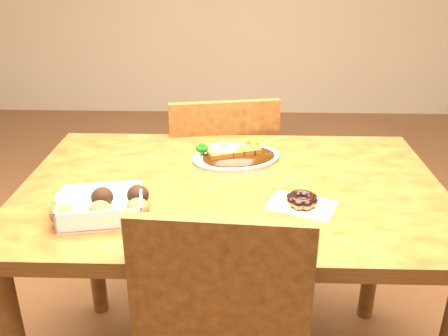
{
  "coord_description": "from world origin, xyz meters",
  "views": [
    {
      "loc": [
        0.02,
        -1.28,
        1.38
      ],
      "look_at": [
        -0.02,
        -0.02,
        0.81
      ],
      "focal_mm": 40.0,
      "sensor_mm": 36.0,
      "label": 1
    }
  ],
  "objects_px": {
    "katsu_curry_plate": "(234,155)",
    "pon_de_ring": "(302,200)",
    "donut_box": "(101,205)",
    "table": "(231,214)",
    "chair_far": "(220,186)"
  },
  "relations": [
    {
      "from": "donut_box",
      "to": "pon_de_ring",
      "type": "relative_size",
      "value": 1.23
    },
    {
      "from": "table",
      "to": "donut_box",
      "type": "relative_size",
      "value": 4.81
    },
    {
      "from": "donut_box",
      "to": "pon_de_ring",
      "type": "bearing_deg",
      "value": 7.51
    },
    {
      "from": "table",
      "to": "katsu_curry_plate",
      "type": "relative_size",
      "value": 3.79
    },
    {
      "from": "table",
      "to": "chair_far",
      "type": "relative_size",
      "value": 1.38
    },
    {
      "from": "table",
      "to": "chair_far",
      "type": "distance_m",
      "value": 0.57
    },
    {
      "from": "chair_far",
      "to": "pon_de_ring",
      "type": "distance_m",
      "value": 0.76
    },
    {
      "from": "chair_far",
      "to": "katsu_curry_plate",
      "type": "height_order",
      "value": "chair_far"
    },
    {
      "from": "table",
      "to": "chair_far",
      "type": "height_order",
      "value": "chair_far"
    },
    {
      "from": "pon_de_ring",
      "to": "donut_box",
      "type": "bearing_deg",
      "value": -172.49
    },
    {
      "from": "katsu_curry_plate",
      "to": "pon_de_ring",
      "type": "relative_size",
      "value": 1.56
    },
    {
      "from": "chair_far",
      "to": "donut_box",
      "type": "xyz_separation_m",
      "value": [
        -0.27,
        -0.73,
        0.3
      ]
    },
    {
      "from": "katsu_curry_plate",
      "to": "donut_box",
      "type": "xyz_separation_m",
      "value": [
        -0.33,
        -0.37,
        0.02
      ]
    },
    {
      "from": "donut_box",
      "to": "pon_de_ring",
      "type": "xyz_separation_m",
      "value": [
        0.51,
        0.07,
        -0.01
      ]
    },
    {
      "from": "katsu_curry_plate",
      "to": "pon_de_ring",
      "type": "distance_m",
      "value": 0.35
    }
  ]
}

